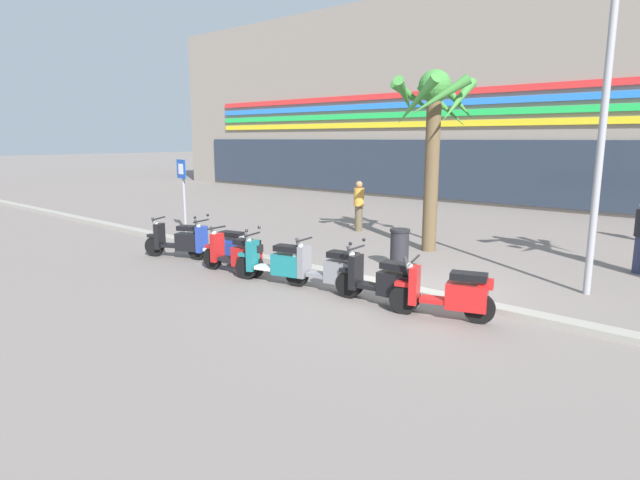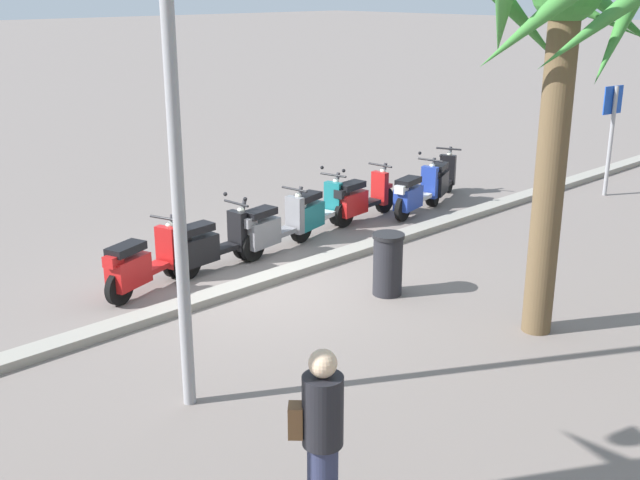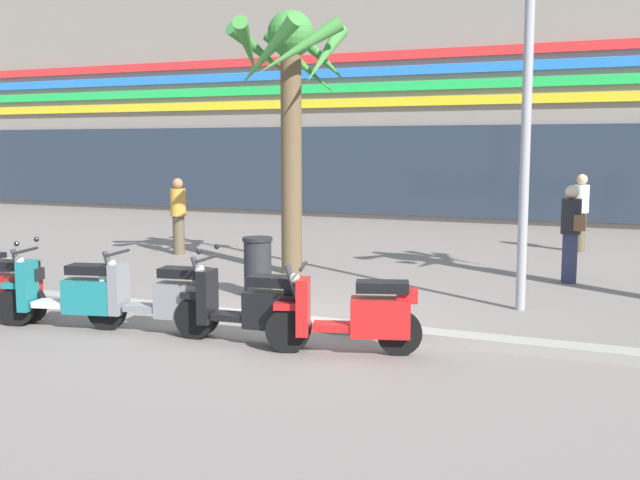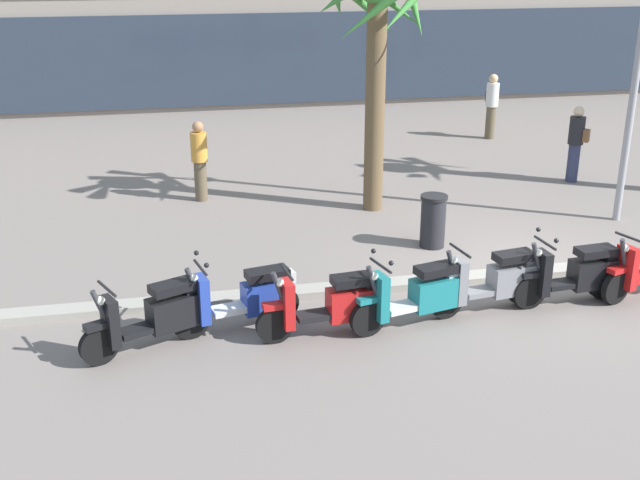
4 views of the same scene
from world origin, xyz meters
TOP-DOWN VIEW (x-y plane):
  - ground_plane at (0.00, 0.00)m, footprint 200.00×200.00m
  - curb_strip at (0.00, -0.06)m, footprint 60.00×0.36m
  - mall_facade_backdrop at (-0.49, 21.12)m, footprint 52.99×14.04m
  - scooter_teal_mid_rear at (-2.36, -1.33)m, footprint 1.78×0.73m
  - scooter_grey_gap_after_mid at (-1.09, -1.08)m, footprint 1.81×0.63m
  - scooter_black_second_in_line at (0.21, -1.08)m, footprint 1.79×0.56m
  - scooter_red_lead_nearest at (1.53, -1.00)m, footprint 1.75×0.82m
  - palm_tree_mid_walkway at (-1.64, 3.81)m, footprint 2.32×2.31m
  - pedestrian_by_palm_tree at (-5.01, 5.06)m, footprint 0.34×0.34m
  - pedestrian_window_shopping at (3.30, 4.80)m, footprint 0.43×0.42m
  - pedestrian_strolling_near_curb at (3.09, 9.05)m, footprint 0.34×0.45m
  - litter_bin at (-1.14, 1.56)m, footprint 0.48×0.48m
  - street_lamp at (2.87, 2.21)m, footprint 0.36×0.36m

SIDE VIEW (x-z plane):
  - ground_plane at x=0.00m, z-range 0.00..0.00m
  - curb_strip at x=0.00m, z-range 0.00..0.12m
  - scooter_black_second_in_line at x=0.21m, z-range -0.13..1.04m
  - scooter_red_lead_nearest at x=1.53m, z-range -0.06..0.98m
  - scooter_teal_mid_rear at x=-2.36m, z-range -0.13..1.05m
  - scooter_grey_gap_after_mid at x=-1.09m, z-range -0.06..0.98m
  - litter_bin at x=-1.14m, z-range 0.01..0.96m
  - pedestrian_by_palm_tree at x=-5.01m, z-range 0.05..1.73m
  - pedestrian_window_shopping at x=3.30m, z-range 0.06..1.77m
  - pedestrian_strolling_near_curb at x=3.09m, z-range 0.06..1.82m
  - palm_tree_mid_walkway at x=-1.64m, z-range 1.18..6.02m
  - street_lamp at x=2.87m, z-range 0.74..7.79m
  - mall_facade_backdrop at x=-0.49m, z-range -0.01..9.99m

